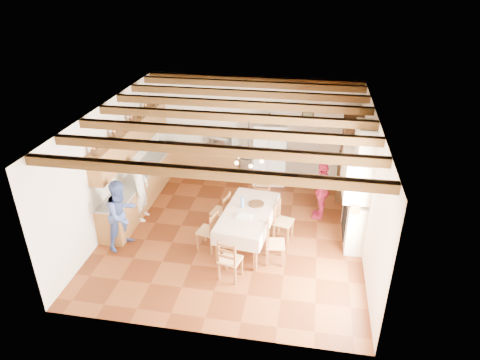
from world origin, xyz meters
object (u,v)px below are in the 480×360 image
Objects in this scene: chair_left_far at (220,211)px; person_man at (140,189)px; chair_end_near at (230,259)px; hutch at (349,155)px; chair_right_near at (275,243)px; person_woman_red at (322,190)px; microwave at (220,142)px; refrigerator at (270,153)px; dining_table at (248,214)px; person_woman_blue at (122,214)px; chair_end_far at (261,198)px; chair_left_near at (207,230)px; chair_right_far at (284,221)px.

person_man is at bearing -79.79° from chair_left_far.
chair_end_near is (0.59, -1.77, 0.00)m from chair_left_far.
hutch is at bearing -71.55° from person_man.
chair_right_near and chair_end_near have the same top height.
chair_left_far is 2.58m from person_woman_red.
chair_right_near is 1.69× the size of microwave.
chair_right_near is (0.55, -3.78, -0.44)m from refrigerator.
person_woman_red reaches higher than dining_table.
microwave is at bearing 168.60° from refrigerator.
microwave is at bearing -32.43° from person_man.
microwave is at bearing -61.82° from chair_end_near.
dining_table is 0.98m from chair_left_far.
refrigerator reaches higher than person_woman_blue.
person_woman_blue is at bearing -132.33° from refrigerator.
chair_end_far is at bearing 84.28° from dining_table.
chair_end_far is at bearing 160.88° from chair_left_near.
chair_right_near is 2.25m from person_woman_red.
chair_left_near is 1.94m from person_woman_blue.
chair_end_near is at bearing -93.96° from chair_end_far.
dining_table is at bearing -126.56° from hutch.
microwave reaches higher than chair_left_far.
person_woman_red is (-0.70, -1.39, -0.39)m from hutch.
person_woman_red reaches higher than microwave.
chair_right_near reaches higher than dining_table.
chair_left_far is at bearing -175.55° from chair_left_near.
chair_right_far is (0.80, 0.34, -0.32)m from dining_table.
refrigerator reaches higher than chair_right_far.
chair_left_near is (-3.21, -3.17, -0.68)m from hutch.
chair_right_far is at bearing 96.27° from chair_left_far.
refrigerator is at bearing 26.15° from chair_right_far.
chair_left_near is 1.58m from chair_right_near.
chair_end_far is 3.03m from person_man.
dining_table is 0.98m from chair_left_near.
chair_end_far is 0.58× the size of person_woman_blue.
person_woman_blue is at bearing 82.19° from chair_right_near.
microwave is at bearing 48.50° from chair_right_far.
person_man is at bearing 26.29° from person_woman_blue.
chair_end_near is at bearing -97.65° from dining_table.
refrigerator is at bearing 92.45° from chair_end_far.
chair_right_near is at bearing -173.42° from chair_right_far.
person_man is at bearing -100.55° from microwave.
chair_right_far is 1.00× the size of chair_end_far.
chair_end_far is 1.54m from person_woman_red.
chair_end_near and chair_end_far have the same top height.
refrigerator is at bearing -13.08° from person_woman_blue.
person_man is (-3.49, 1.20, 0.35)m from chair_right_near.
person_woman_blue reaches higher than chair_right_far.
chair_end_near is at bearing -58.51° from microwave.
chair_end_far is at bearing -82.89° from chair_end_near.
chair_right_far is 3.69m from person_woman_blue.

